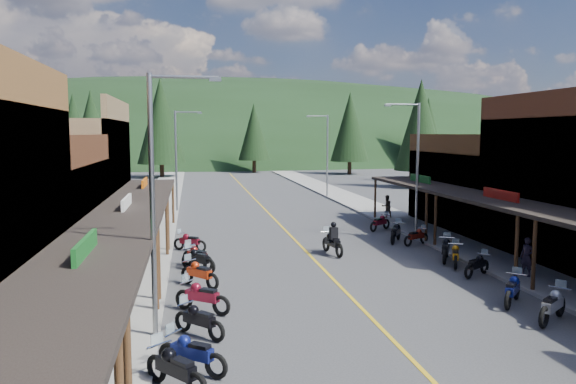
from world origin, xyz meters
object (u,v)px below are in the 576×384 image
pine_1 (74,127)px  pine_2 (161,121)px  bike_west_4 (192,351)px  bike_east_11 (396,231)px  pedestrian_east_a (527,257)px  streetlight_1 (178,156)px  pine_9 (428,132)px  bike_west_9 (197,255)px  bike_east_12 (380,222)px  streetlight_3 (326,152)px  pine_4 (350,127)px  bike_east_6 (513,288)px  pine_6 (504,132)px  shop_west_3 (54,181)px  pine_7 (30,127)px  streetlight_0 (157,194)px  bike_west_6 (202,295)px  bike_east_5 (553,304)px  bike_east_10 (416,236)px  bike_west_8 (198,258)px  bike_east_7 (477,264)px  streetlight_2 (415,164)px  rider_on_bike (333,241)px  bike_west_5 (199,319)px  pine_11 (421,125)px  bike_east_9 (446,248)px  pine_3 (254,132)px  pine_8 (36,136)px  bike_west_3 (176,367)px  pine_10 (92,129)px  shop_west_2 (1,224)px  shop_east_3 (492,189)px  pine_5 (418,123)px  pedestrian_east_b (387,206)px  bike_east_8 (456,254)px

pine_1 → pine_2: (14.00, -12.00, 0.75)m
bike_west_4 → bike_east_11: size_ratio=0.95×
bike_east_11 → pedestrian_east_a: 9.17m
bike_east_11 → streetlight_1: bearing=162.5°
pine_9 → bike_west_9: 51.75m
bike_east_12 → streetlight_3: bearing=141.0°
pine_4 → bike_east_6: size_ratio=5.80×
pine_6 → shop_west_3: bearing=-138.6°
streetlight_3 → pedestrian_east_a: (1.20, -31.47, -3.47)m
streetlight_1 → pine_7: size_ratio=0.64×
bike_east_12 → streetlight_0: bearing=-73.0°
streetlight_1 → bike_east_11: 19.68m
bike_west_6 → bike_east_5: bearing=-67.8°
pine_7 → bike_east_10: 79.83m
bike_west_6 → bike_west_8: size_ratio=1.06×
bike_east_10 → bike_east_7: bearing=-28.0°
streetlight_2 → rider_on_bike: size_ratio=3.29×
rider_on_bike → bike_west_8: bearing=-171.1°
bike_west_5 → streetlight_0: bearing=137.1°
pine_4 → pine_7: 52.50m
bike_west_4 → bike_east_10: bearing=-2.5°
streetlight_3 → bike_west_6: (-12.60, -33.64, -3.83)m
shop_west_3 → bike_west_5: shop_west_3 is taller
streetlight_3 → pine_11: size_ratio=0.65×
pine_7 → bike_west_4: pine_7 is taller
bike_east_9 → bike_east_11: bike_east_9 is taller
pine_3 → streetlight_2: bearing=-87.1°
pine_8 → bike_west_3: size_ratio=4.53×
bike_east_7 → streetlight_0: bearing=-100.8°
pine_3 → pine_10: 27.20m
shop_west_2 → shop_east_3: bearing=19.2°
pedestrian_east_a → bike_east_10: bearing=171.5°
bike_east_5 → bike_east_12: (0.23, 17.89, -0.06)m
shop_west_3 → pine_1: size_ratio=0.87×
pine_1 → pine_2: bearing=-40.6°
pine_5 → pine_8: bearing=-150.3°
streetlight_0 → bike_east_12: streetlight_0 is taller
streetlight_0 → bike_east_5: (12.73, -0.64, -3.82)m
shop_east_3 → bike_west_9: bearing=-157.0°
bike_west_4 → pedestrian_east_a: (14.17, 7.17, 0.39)m
pine_1 → pedestrian_east_b: (32.01, -54.37, -6.27)m
pine_7 → rider_on_bike: (33.19, -71.24, -6.53)m
pine_6 → bike_west_4: pine_6 is taller
bike_west_8 → bike_east_7: 12.42m
shop_east_3 → pine_6: size_ratio=0.99×
shop_west_2 → pedestrian_east_a: bearing=-8.2°
pine_10 → shop_west_2: bearing=-85.0°
pine_9 → bike_east_8: size_ratio=5.23×
shop_west_3 → bike_east_6: 25.23m
shop_west_3 → bike_west_8: bearing=-47.8°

